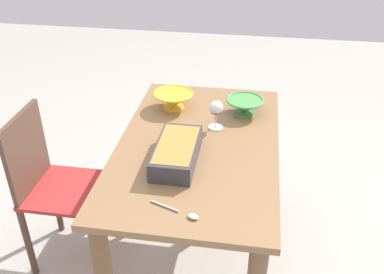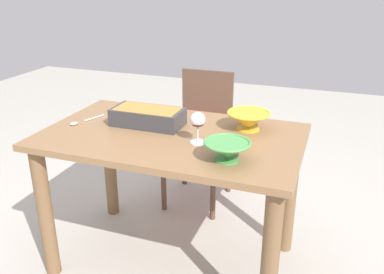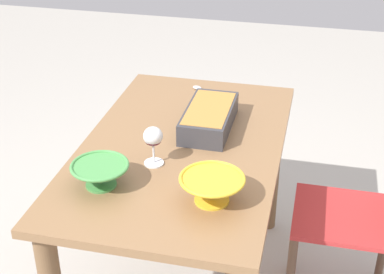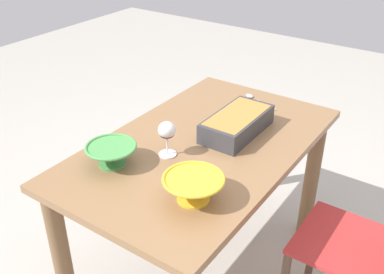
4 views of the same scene
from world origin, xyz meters
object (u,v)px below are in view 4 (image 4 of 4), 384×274
at_px(mixing_bowl, 111,154).
at_px(serving_spoon, 255,99).
at_px(casserole_dish, 237,123).
at_px(dining_table, 202,172).
at_px(chair, 373,248).
at_px(small_bowl, 193,187).
at_px(wine_glass, 167,132).

distance_m(mixing_bowl, serving_spoon, 0.88).
bearing_deg(casserole_dish, mixing_bowl, -28.81).
bearing_deg(serving_spoon, dining_table, 2.37).
distance_m(casserole_dish, serving_spoon, 0.37).
relative_size(chair, mixing_bowl, 4.40).
distance_m(small_bowl, serving_spoon, 0.89).
bearing_deg(small_bowl, wine_glass, -125.70).
bearing_deg(dining_table, mixing_bowl, -30.80).
xyz_separation_m(wine_glass, casserole_dish, (-0.32, 0.14, -0.06)).
xyz_separation_m(dining_table, casserole_dish, (-0.16, 0.07, 0.20)).
distance_m(casserole_dish, small_bowl, 0.52).
relative_size(mixing_bowl, small_bowl, 0.92).
bearing_deg(mixing_bowl, serving_spoon, 168.01).
relative_size(chair, casserole_dish, 2.42).
bearing_deg(small_bowl, serving_spoon, -166.25).
bearing_deg(wine_glass, dining_table, 157.74).
distance_m(chair, serving_spoon, 0.92).
relative_size(dining_table, small_bowl, 5.83).
xyz_separation_m(chair, casserole_dish, (-0.07, -0.67, 0.33)).
height_order(dining_table, small_bowl, small_bowl).
bearing_deg(chair, wine_glass, -72.69).
bearing_deg(mixing_bowl, casserole_dish, 151.19).
xyz_separation_m(dining_table, wine_glass, (0.16, -0.07, 0.26)).
xyz_separation_m(chair, serving_spoon, (-0.43, -0.77, 0.28)).
bearing_deg(dining_table, chair, 97.01).
xyz_separation_m(casserole_dish, serving_spoon, (-0.35, -0.10, -0.04)).
height_order(casserole_dish, mixing_bowl, casserole_dish).
bearing_deg(serving_spoon, small_bowl, 13.75).
height_order(chair, small_bowl, chair).
bearing_deg(chair, small_bowl, -51.85).
bearing_deg(chair, serving_spoon, -119.04).
bearing_deg(wine_glass, mixing_bowl, -37.35).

